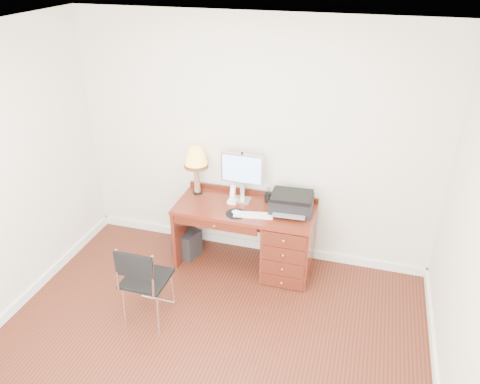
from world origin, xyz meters
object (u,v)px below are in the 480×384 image
(monitor, at_px, (242,171))
(desk, at_px, (273,238))
(leg_lamp, at_px, (196,160))
(chair, at_px, (143,277))
(equipment_box, at_px, (187,243))
(printer, at_px, (292,202))
(phone, at_px, (233,198))

(monitor, bearing_deg, desk, -19.44)
(leg_lamp, bearing_deg, chair, -92.22)
(equipment_box, bearing_deg, desk, 15.33)
(printer, xyz_separation_m, chair, (-1.15, -1.22, -0.32))
(leg_lamp, height_order, phone, leg_lamp)
(printer, distance_m, equipment_box, 1.38)
(phone, bearing_deg, equipment_box, -169.20)
(desk, bearing_deg, phone, 175.07)
(desk, relative_size, phone, 7.30)
(chair, height_order, equipment_box, chair)
(desk, xyz_separation_m, chair, (-0.98, -1.16, 0.12))
(monitor, bearing_deg, leg_lamp, -178.45)
(desk, bearing_deg, equipment_box, -179.01)
(desk, bearing_deg, monitor, 159.16)
(printer, xyz_separation_m, phone, (-0.64, -0.02, -0.04))
(equipment_box, bearing_deg, leg_lamp, 74.53)
(desk, xyz_separation_m, printer, (0.17, 0.06, 0.43))
(monitor, xyz_separation_m, chair, (-0.57, -1.31, -0.56))
(desk, bearing_deg, printer, 20.02)
(monitor, height_order, printer, monitor)
(printer, bearing_deg, leg_lamp, 172.27)
(desk, distance_m, printer, 0.47)
(leg_lamp, relative_size, chair, 0.63)
(leg_lamp, relative_size, equipment_box, 1.78)
(desk, xyz_separation_m, phone, (-0.47, 0.04, 0.40))
(monitor, height_order, equipment_box, monitor)
(printer, distance_m, chair, 1.70)
(monitor, relative_size, phone, 2.63)
(chair, distance_m, equipment_box, 1.20)
(printer, relative_size, chair, 0.53)
(desk, distance_m, monitor, 0.80)
(printer, distance_m, leg_lamp, 1.14)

